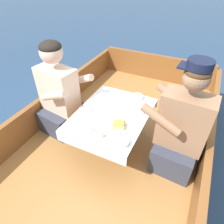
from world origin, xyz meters
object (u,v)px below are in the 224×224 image
object	(u,v)px
person_port	(60,97)
sandwich	(119,125)
person_starboard	(181,130)
coffee_cup_center	(131,105)
tin_can	(100,134)
coffee_cup_port	(141,111)
coffee_cup_starboard	(98,98)

from	to	relation	value
person_port	sandwich	size ratio (longest dim) A/B	8.07
person_starboard	coffee_cup_center	distance (m)	0.52
person_starboard	coffee_cup_center	xyz separation A→B (m)	(-0.51, 0.12, 0.03)
person_port	tin_can	xyz separation A→B (m)	(0.67, -0.34, 0.03)
person_port	person_starboard	distance (m)	1.25
coffee_cup_port	coffee_cup_center	size ratio (longest dim) A/B	0.94
coffee_cup_port	coffee_cup_starboard	size ratio (longest dim) A/B	0.94
person_starboard	sandwich	distance (m)	0.53
person_starboard	coffee_cup_center	size ratio (longest dim) A/B	11.09
tin_can	coffee_cup_starboard	bearing A→B (deg)	120.24
person_starboard	coffee_cup_port	size ratio (longest dim) A/B	11.75
person_port	sandwich	xyz separation A→B (m)	(0.76, -0.17, 0.04)
person_starboard	sandwich	bearing A→B (deg)	26.01
coffee_cup_starboard	coffee_cup_center	xyz separation A→B (m)	(0.34, 0.04, 0.00)
person_port	person_starboard	size ratio (longest dim) A/B	0.96
sandwich	tin_can	distance (m)	0.19
coffee_cup_center	person_port	bearing A→B (deg)	-168.84
sandwich	person_port	bearing A→B (deg)	167.04
person_starboard	coffee_cup_starboard	distance (m)	0.85
person_starboard	coffee_cup_starboard	world-z (taller)	person_starboard
coffee_cup_starboard	tin_can	world-z (taller)	tin_can
person_port	coffee_cup_port	bearing A→B (deg)	14.29
coffee_cup_starboard	coffee_cup_port	bearing A→B (deg)	-1.66
coffee_cup_port	coffee_cup_center	bearing A→B (deg)	157.53
coffee_cup_starboard	coffee_cup_center	size ratio (longest dim) A/B	1.00
coffee_cup_center	sandwich	bearing A→B (deg)	-86.85
person_starboard	tin_can	bearing A→B (deg)	36.03
tin_can	coffee_cup_port	bearing A→B (deg)	65.62
coffee_cup_center	tin_can	world-z (taller)	tin_can
person_starboard	sandwich	size ratio (longest dim) A/B	8.41
coffee_cup_port	tin_can	bearing A→B (deg)	-114.38
person_starboard	coffee_cup_center	world-z (taller)	person_starboard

